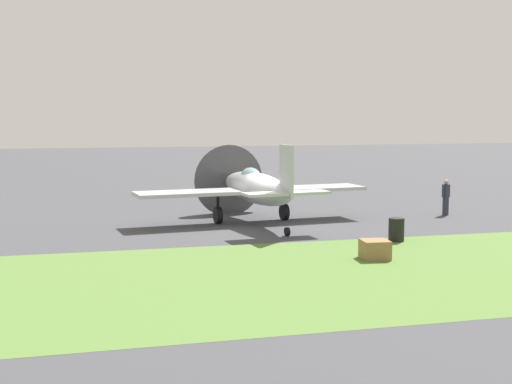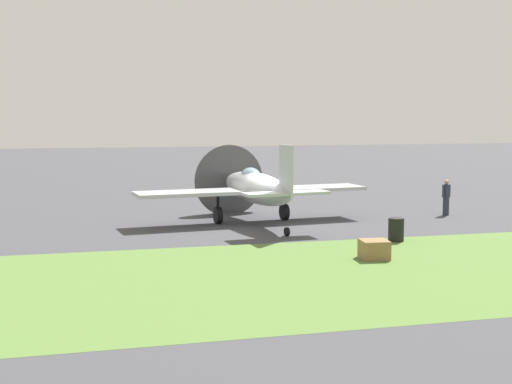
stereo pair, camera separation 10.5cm
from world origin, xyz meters
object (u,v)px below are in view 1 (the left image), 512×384
Objects in this scene: fuel_drum at (396,230)px; supply_crate at (375,249)px; airplane_lead at (255,188)px; ground_crew_chief at (446,196)px.

supply_crate is at bearing -127.23° from fuel_drum.
airplane_lead is 6.21× the size of ground_crew_chief.
supply_crate is (-2.20, -2.90, -0.13)m from fuel_drum.
ground_crew_chief is 8.20m from fuel_drum.
airplane_lead reaches higher than ground_crew_chief.
airplane_lead is 7.27m from fuel_drum.
supply_crate is (-7.75, -8.92, -0.59)m from ground_crew_chief.
airplane_lead is 9.63m from ground_crew_chief.
fuel_drum is at bearing 52.77° from supply_crate.
supply_crate is at bearing -158.23° from ground_crew_chief.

